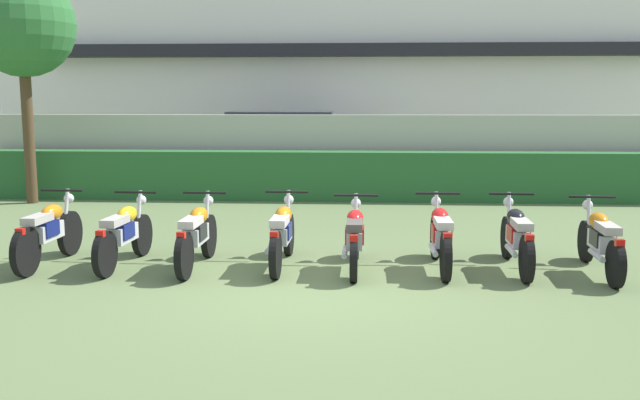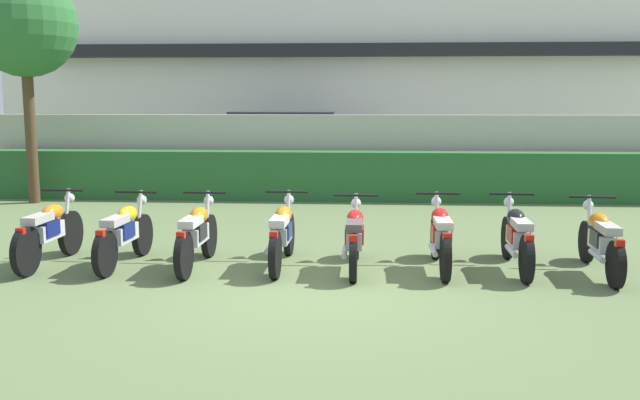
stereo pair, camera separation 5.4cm
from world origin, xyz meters
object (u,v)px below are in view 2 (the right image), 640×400
at_px(tree_near_inspector, 24,26).
at_px(motorcycle_in_row_7, 601,241).
at_px(motorcycle_in_row_0, 49,231).
at_px(motorcycle_in_row_5, 440,236).
at_px(parked_car, 289,148).
at_px(motorcycle_in_row_1, 124,233).
at_px(motorcycle_in_row_3, 282,233).
at_px(motorcycle_in_row_2, 197,234).
at_px(motorcycle_in_row_4, 354,237).
at_px(motorcycle_in_row_6, 517,237).

xyz_separation_m(tree_near_inspector, motorcycle_in_row_7, (10.10, -5.52, -3.28)).
xyz_separation_m(motorcycle_in_row_0, motorcycle_in_row_7, (7.23, -0.05, -0.02)).
bearing_deg(motorcycle_in_row_5, tree_near_inspector, 56.51).
bearing_deg(tree_near_inspector, parked_car, 37.26).
height_order(motorcycle_in_row_1, motorcycle_in_row_3, motorcycle_in_row_3).
distance_m(motorcycle_in_row_2, motorcycle_in_row_5, 3.20).
distance_m(motorcycle_in_row_4, motorcycle_in_row_5, 1.12).
distance_m(tree_near_inspector, motorcycle_in_row_5, 10.26).
bearing_deg(motorcycle_in_row_7, motorcycle_in_row_5, 89.92).
xyz_separation_m(motorcycle_in_row_0, motorcycle_in_row_1, (1.02, 0.03, -0.01)).
relative_size(motorcycle_in_row_4, motorcycle_in_row_5, 0.97).
xyz_separation_m(motorcycle_in_row_1, motorcycle_in_row_5, (4.20, 0.05, 0.00)).
height_order(motorcycle_in_row_1, motorcycle_in_row_4, motorcycle_in_row_1).
distance_m(tree_near_inspector, motorcycle_in_row_3, 8.68).
xyz_separation_m(motorcycle_in_row_2, motorcycle_in_row_5, (3.20, 0.10, 0.00)).
bearing_deg(motorcycle_in_row_3, motorcycle_in_row_0, 93.55).
relative_size(parked_car, motorcycle_in_row_0, 2.41).
height_order(motorcycle_in_row_6, motorcycle_in_row_7, motorcycle_in_row_6).
bearing_deg(motorcycle_in_row_3, motorcycle_in_row_1, 94.02).
distance_m(motorcycle_in_row_5, motorcycle_in_row_6, 0.99).
height_order(tree_near_inspector, motorcycle_in_row_3, tree_near_inspector).
distance_m(parked_car, tree_near_inspector, 6.99).
distance_m(motorcycle_in_row_0, motorcycle_in_row_1, 1.02).
xyz_separation_m(tree_near_inspector, motorcycle_in_row_4, (6.97, -5.48, -3.29)).
xyz_separation_m(motorcycle_in_row_2, motorcycle_in_row_6, (4.19, 0.15, -0.00)).
distance_m(tree_near_inspector, motorcycle_in_row_6, 11.04).
bearing_deg(motorcycle_in_row_4, motorcycle_in_row_6, -85.93).
height_order(motorcycle_in_row_0, motorcycle_in_row_2, motorcycle_in_row_0).
bearing_deg(motorcycle_in_row_6, motorcycle_in_row_5, 94.20).
distance_m(motorcycle_in_row_0, motorcycle_in_row_5, 5.22).
xyz_separation_m(motorcycle_in_row_2, motorcycle_in_row_3, (1.12, 0.16, -0.00)).
distance_m(tree_near_inspector, motorcycle_in_row_7, 11.97).
height_order(motorcycle_in_row_0, motorcycle_in_row_7, motorcycle_in_row_0).
height_order(motorcycle_in_row_4, motorcycle_in_row_7, motorcycle_in_row_7).
bearing_deg(parked_car, motorcycle_in_row_5, -72.86).
bearing_deg(motorcycle_in_row_7, motorcycle_in_row_3, 90.90).
height_order(motorcycle_in_row_5, motorcycle_in_row_6, motorcycle_in_row_5).
height_order(motorcycle_in_row_2, motorcycle_in_row_4, motorcycle_in_row_2).
xyz_separation_m(parked_car, motorcycle_in_row_4, (1.87, -9.37, -0.50)).
xyz_separation_m(motorcycle_in_row_0, motorcycle_in_row_2, (2.02, -0.03, -0.01)).
distance_m(parked_car, motorcycle_in_row_6, 10.07).
distance_m(motorcycle_in_row_1, motorcycle_in_row_3, 2.12).
distance_m(motorcycle_in_row_4, motorcycle_in_row_7, 3.13).
relative_size(motorcycle_in_row_3, motorcycle_in_row_6, 1.01).
xyz_separation_m(parked_car, tree_near_inspector, (-5.10, -3.88, 2.79)).
relative_size(tree_near_inspector, motorcycle_in_row_0, 2.59).
bearing_deg(motorcycle_in_row_2, motorcycle_in_row_7, -88.78).
relative_size(motorcycle_in_row_2, motorcycle_in_row_7, 0.98).
bearing_deg(motorcycle_in_row_6, motorcycle_in_row_0, 92.82).
bearing_deg(tree_near_inspector, motorcycle_in_row_4, -38.17).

